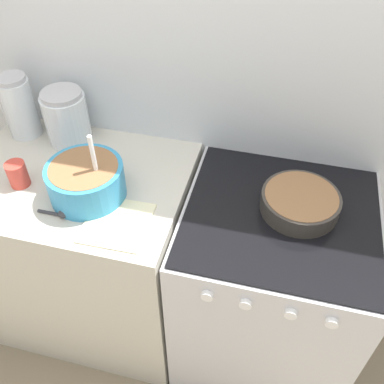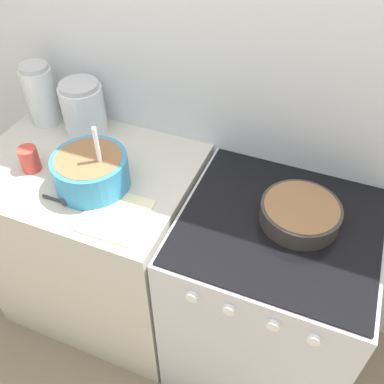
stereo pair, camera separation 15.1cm
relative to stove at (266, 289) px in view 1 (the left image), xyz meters
The scene contains 10 objects.
wall_back 0.90m from the stove, 135.87° to the left, with size 4.75×0.05×2.40m.
countertop_cabinet 0.80m from the stove, behind, with size 0.87×0.66×0.93m.
stove is the anchor object (origin of this frame).
mixing_bowl 0.89m from the stove, behind, with size 0.28×0.28×0.28m.
baking_pan 0.51m from the stove, 35.48° to the left, with size 0.28×0.28×0.07m.
storage_jar_left 1.28m from the stove, 168.88° to the left, with size 0.13×0.13×0.27m.
storage_jar_middle 1.09m from the stove, 166.41° to the left, with size 0.18×0.18×0.23m.
tin_can 1.11m from the stove, behind, with size 0.07×0.07×0.10m.
recipe_page 0.74m from the stove, 161.63° to the right, with size 0.22×0.23×0.01m.
measuring_spoon 0.91m from the stove, 165.24° to the right, with size 0.12×0.04×0.04m.
Camera 1 is at (0.31, -0.75, 2.03)m, focal length 40.00 mm.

